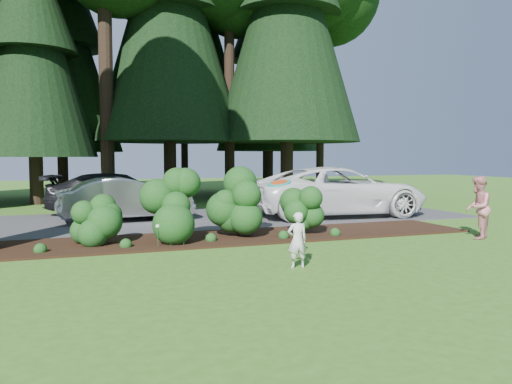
{
  "coord_description": "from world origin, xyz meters",
  "views": [
    {
      "loc": [
        -2.31,
        -8.99,
        2.09
      ],
      "look_at": [
        1.54,
        1.7,
        1.3
      ],
      "focal_mm": 35.0,
      "sensor_mm": 36.0,
      "label": 1
    }
  ],
  "objects_px": {
    "car_silver_wagon": "(126,199)",
    "adult": "(478,207)",
    "child": "(297,240)",
    "frisbee": "(279,183)",
    "car_white_suv": "(338,191)",
    "car_dark_suv": "(119,194)"
  },
  "relations": [
    {
      "from": "car_silver_wagon",
      "to": "adult",
      "type": "distance_m",
      "value": 10.48
    },
    {
      "from": "child",
      "to": "frisbee",
      "type": "bearing_deg",
      "value": -8.28
    },
    {
      "from": "car_silver_wagon",
      "to": "car_white_suv",
      "type": "bearing_deg",
      "value": -104.3
    },
    {
      "from": "car_white_suv",
      "to": "frisbee",
      "type": "xyz_separation_m",
      "value": [
        -5.12,
        -6.9,
        0.72
      ]
    },
    {
      "from": "child",
      "to": "frisbee",
      "type": "relative_size",
      "value": 2.35
    },
    {
      "from": "child",
      "to": "adult",
      "type": "relative_size",
      "value": 0.66
    },
    {
      "from": "frisbee",
      "to": "car_white_suv",
      "type": "bearing_deg",
      "value": 53.44
    },
    {
      "from": "car_silver_wagon",
      "to": "frisbee",
      "type": "xyz_separation_m",
      "value": [
        2.05,
        -8.02,
        0.88
      ]
    },
    {
      "from": "car_white_suv",
      "to": "child",
      "type": "xyz_separation_m",
      "value": [
        -4.77,
        -6.97,
        -0.36
      ]
    },
    {
      "from": "child",
      "to": "adult",
      "type": "distance_m",
      "value": 5.98
    },
    {
      "from": "adult",
      "to": "frisbee",
      "type": "bearing_deg",
      "value": -24.97
    },
    {
      "from": "car_dark_suv",
      "to": "child",
      "type": "height_order",
      "value": "car_dark_suv"
    },
    {
      "from": "car_white_suv",
      "to": "adult",
      "type": "relative_size",
      "value": 3.84
    },
    {
      "from": "car_white_suv",
      "to": "adult",
      "type": "height_order",
      "value": "car_white_suv"
    },
    {
      "from": "adult",
      "to": "frisbee",
      "type": "distance_m",
      "value": 6.35
    },
    {
      "from": "car_dark_suv",
      "to": "child",
      "type": "bearing_deg",
      "value": -153.87
    },
    {
      "from": "adult",
      "to": "car_silver_wagon",
      "type": "bearing_deg",
      "value": -77.15
    },
    {
      "from": "car_silver_wagon",
      "to": "adult",
      "type": "relative_size",
      "value": 2.64
    },
    {
      "from": "adult",
      "to": "frisbee",
      "type": "relative_size",
      "value": 3.56
    },
    {
      "from": "car_white_suv",
      "to": "car_silver_wagon",
      "type": "bearing_deg",
      "value": 85.13
    },
    {
      "from": "car_silver_wagon",
      "to": "adult",
      "type": "height_order",
      "value": "adult"
    },
    {
      "from": "adult",
      "to": "car_dark_suv",
      "type": "bearing_deg",
      "value": -85.15
    }
  ]
}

